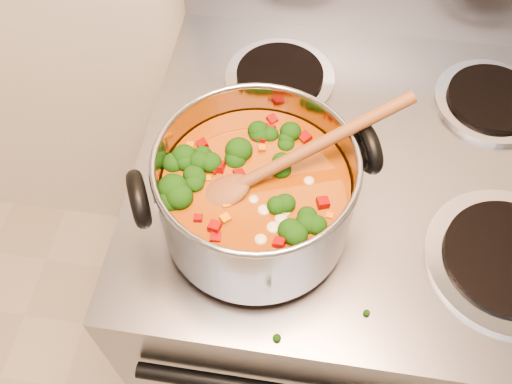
{
  "coord_description": "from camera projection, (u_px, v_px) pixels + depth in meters",
  "views": [
    {
      "loc": [
        -0.15,
        0.61,
        1.64
      ],
      "look_at": [
        -0.22,
        1.01,
        1.01
      ],
      "focal_mm": 40.0,
      "sensor_mm": 36.0,
      "label": 1
    }
  ],
  "objects": [
    {
      "name": "electric_range",
      "position": [
        344.0,
        280.0,
        1.27
      ],
      "size": [
        0.75,
        0.68,
        1.08
      ],
      "color": "gray",
      "rests_on": "ground"
    },
    {
      "name": "stockpot",
      "position": [
        256.0,
        195.0,
        0.75
      ],
      "size": [
        0.32,
        0.26,
        0.16
      ],
      "rotation": [
        0.0,
        0.0,
        0.42
      ],
      "color": "#94949B",
      "rests_on": "electric_range"
    },
    {
      "name": "wooden_spoon",
      "position": [
        272.0,
        169.0,
        0.72
      ],
      "size": [
        0.27,
        0.18,
        0.1
      ],
      "rotation": [
        0.0,
        0.0,
        0.53
      ],
      "color": "brown",
      "rests_on": "stockpot"
    },
    {
      "name": "cooktop_crumbs",
      "position": [
        257.0,
        203.0,
        0.84
      ],
      "size": [
        0.38,
        0.35,
        0.01
      ],
      "color": "black",
      "rests_on": "electric_range"
    }
  ]
}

